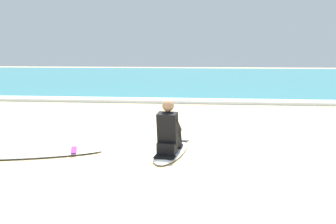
{
  "coord_description": "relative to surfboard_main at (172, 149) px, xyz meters",
  "views": [
    {
      "loc": [
        1.06,
        -6.45,
        1.84
      ],
      "look_at": [
        0.2,
        1.51,
        0.55
      ],
      "focal_mm": 39.85,
      "sensor_mm": 36.0,
      "label": 1
    }
  ],
  "objects": [
    {
      "name": "ground_plane",
      "position": [
        -0.4,
        -0.31,
        -0.04
      ],
      "size": [
        80.0,
        80.0,
        0.0
      ],
      "primitive_type": "plane",
      "color": "#CCB584"
    },
    {
      "name": "sea",
      "position": [
        -0.4,
        20.6,
        0.01
      ],
      "size": [
        80.0,
        28.0,
        0.1
      ],
      "primitive_type": "cube",
      "color": "teal",
      "rests_on": "ground"
    },
    {
      "name": "breaking_foam",
      "position": [
        -0.4,
        6.9,
        0.02
      ],
      "size": [
        80.0,
        0.9,
        0.11
      ],
      "primitive_type": "cube",
      "color": "white",
      "rests_on": "ground"
    },
    {
      "name": "surfboard_main",
      "position": [
        0.0,
        0.0,
        0.0
      ],
      "size": [
        0.71,
        2.06,
        0.08
      ],
      "color": "white",
      "rests_on": "ground"
    },
    {
      "name": "surfer_seated",
      "position": [
        -0.02,
        -0.31,
        0.4
      ],
      "size": [
        0.43,
        0.74,
        0.95
      ],
      "color": "black",
      "rests_on": "surfboard_main"
    },
    {
      "name": "surfboard_spare_near",
      "position": [
        -2.4,
        -0.57,
        -0.0
      ],
      "size": [
        2.41,
        1.26,
        0.08
      ],
      "color": "silver",
      "rests_on": "ground"
    }
  ]
}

